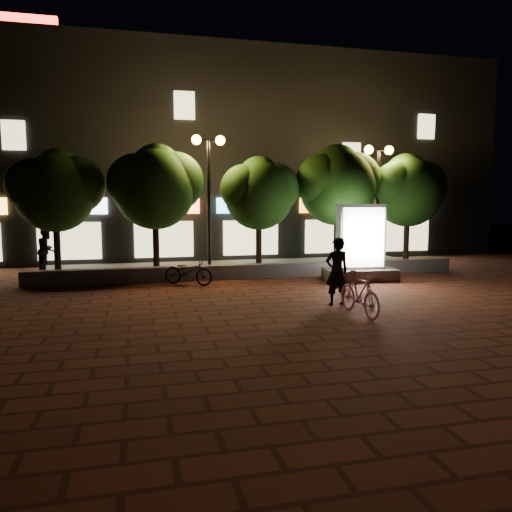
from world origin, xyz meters
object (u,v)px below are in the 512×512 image
object	(u,v)px
tree_right	(338,182)
scooter_pink	(359,293)
street_lamp_left	(209,169)
tree_left	(156,184)
street_lamp_right	(378,174)
tree_mid	(260,191)
scooter_parked	(188,271)
pedestrian	(47,250)
tree_far_left	(56,188)
tree_far_right	(408,188)
rider	(337,271)
ad_kiosk	(360,250)

from	to	relation	value
tree_right	scooter_pink	distance (m)	8.92
street_lamp_left	scooter_pink	bearing A→B (deg)	-71.26
tree_left	street_lamp_right	xyz separation A→B (m)	(8.95, -0.26, 0.45)
tree_mid	tree_right	bearing A→B (deg)	0.00
scooter_parked	pedestrian	world-z (taller)	pedestrian
scooter_parked	pedestrian	size ratio (longest dim) A/B	0.98
tree_far_left	tree_far_right	bearing A→B (deg)	0.00
tree_far_left	scooter_parked	size ratio (longest dim) A/B	2.61
tree_left	scooter_pink	size ratio (longest dim) A/B	2.70
tree_right	rider	size ratio (longest dim) A/B	2.75
tree_left	tree_right	size ratio (longest dim) A/B	0.97
tree_left	tree_mid	size ratio (longest dim) A/B	1.09
tree_far_right	pedestrian	size ratio (longest dim) A/B	2.64
scooter_pink	tree_left	bearing A→B (deg)	114.22
ad_kiosk	street_lamp_right	bearing A→B (deg)	53.12
street_lamp_right	pedestrian	size ratio (longest dim) A/B	2.76
scooter_pink	tree_far_right	bearing A→B (deg)	47.49
tree_left	ad_kiosk	xyz separation A→B (m)	(6.94, -2.93, -2.36)
street_lamp_right	rider	size ratio (longest dim) A/B	2.70
street_lamp_left	rider	distance (m)	7.56
tree_far_right	scooter_parked	bearing A→B (deg)	-165.61
tree_far_right	scooter_parked	size ratio (longest dim) A/B	2.69
scooter_parked	scooter_pink	bearing A→B (deg)	-112.89
ad_kiosk	scooter_pink	size ratio (longest dim) A/B	1.49
tree_far_left	street_lamp_right	world-z (taller)	street_lamp_right
rider	scooter_pink	bearing A→B (deg)	89.54
scooter_pink	street_lamp_right	bearing A→B (deg)	54.54
tree_far_left	scooter_parked	bearing A→B (deg)	-29.22
tree_left	pedestrian	xyz separation A→B (m)	(-4.05, 0.87, -2.46)
tree_far_right	scooter_pink	bearing A→B (deg)	-126.91
tree_left	tree_mid	xyz separation A→B (m)	(4.00, -0.00, -0.23)
tree_far_right	scooter_pink	xyz separation A→B (m)	(-5.95, -7.93, -2.82)
pedestrian	tree_far_right	bearing A→B (deg)	-84.20
tree_far_left	rider	size ratio (longest dim) A/B	2.51
street_lamp_right	rider	bearing A→B (deg)	-124.91
scooter_parked	tree_left	bearing A→B (deg)	53.52
scooter_parked	pedestrian	distance (m)	6.00
tree_right	ad_kiosk	xyz separation A→B (m)	(-0.36, -2.93, -2.48)
street_lamp_right	ad_kiosk	size ratio (longest dim) A/B	1.85
tree_far_right	pedestrian	bearing A→B (deg)	176.57
tree_far_right	ad_kiosk	world-z (taller)	tree_far_right
tree_right	tree_far_right	xyz separation A→B (m)	(3.20, -0.00, -0.20)
tree_far_left	tree_left	world-z (taller)	tree_left
tree_far_left	tree_far_right	world-z (taller)	tree_far_right
tree_left	tree_far_right	world-z (taller)	tree_left
scooter_parked	street_lamp_right	bearing A→B (deg)	-41.28
scooter_pink	scooter_parked	xyz separation A→B (m)	(-3.64, 5.46, -0.08)
tree_far_right	ad_kiosk	size ratio (longest dim) A/B	1.77
tree_far_left	tree_right	distance (m)	10.81
tree_right	street_lamp_right	world-z (taller)	tree_right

